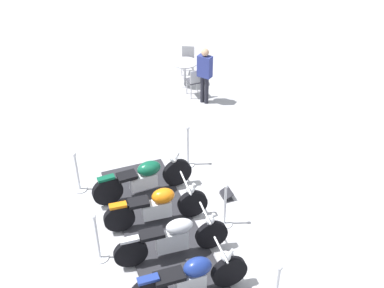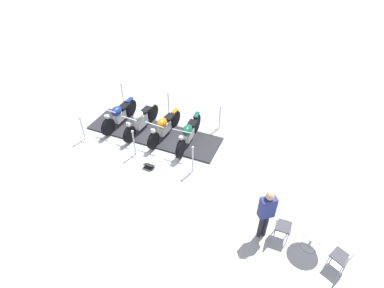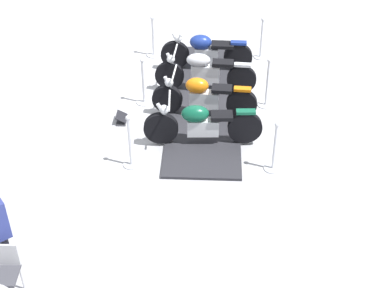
% 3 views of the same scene
% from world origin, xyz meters
% --- Properties ---
extents(ground_plane, '(80.00, 80.00, 0.00)m').
position_xyz_m(ground_plane, '(0.00, 0.00, 0.00)').
color(ground_plane, '#B2B2B7').
extents(display_platform, '(5.31, 2.23, 0.06)m').
position_xyz_m(display_platform, '(0.00, 0.00, 0.03)').
color(display_platform, '#28282D').
rests_on(display_platform, ground_plane).
extents(motorcycle_navy, '(0.63, 2.15, 0.98)m').
position_xyz_m(motorcycle_navy, '(1.45, 0.24, 0.52)').
color(motorcycle_navy, black).
rests_on(motorcycle_navy, display_platform).
extents(motorcycle_chrome, '(0.62, 2.24, 0.95)m').
position_xyz_m(motorcycle_chrome, '(0.48, 0.11, 0.53)').
color(motorcycle_chrome, black).
rests_on(motorcycle_chrome, display_platform).
extents(motorcycle_copper, '(0.77, 2.19, 0.94)m').
position_xyz_m(motorcycle_copper, '(-0.49, -0.03, 0.50)').
color(motorcycle_copper, black).
rests_on(motorcycle_copper, display_platform).
extents(motorcycle_forest, '(0.77, 2.27, 0.98)m').
position_xyz_m(motorcycle_forest, '(-1.46, -0.17, 0.51)').
color(motorcycle_forest, black).
rests_on(motorcycle_forest, display_platform).
extents(stanchion_left_rear, '(0.32, 0.32, 1.04)m').
position_xyz_m(stanchion_left_rear, '(-1.97, -1.63, 0.34)').
color(stanchion_left_rear, silver).
rests_on(stanchion_left_rear, ground_plane).
extents(stanchion_right_mid, '(0.34, 0.34, 1.08)m').
position_xyz_m(stanchion_right_mid, '(-0.19, 1.31, 0.34)').
color(stanchion_right_mid, silver).
rests_on(stanchion_right_mid, ground_plane).
extents(stanchion_left_mid, '(0.34, 0.34, 1.14)m').
position_xyz_m(stanchion_left_mid, '(0.19, -1.31, 0.36)').
color(stanchion_left_mid, silver).
rests_on(stanchion_left_mid, ground_plane).
extents(stanchion_right_rear, '(0.31, 0.31, 1.12)m').
position_xyz_m(stanchion_right_rear, '(-2.36, 0.99, 0.38)').
color(stanchion_right_rear, silver).
rests_on(stanchion_right_rear, ground_plane).
extents(info_placard, '(0.39, 0.26, 0.19)m').
position_xyz_m(info_placard, '(-0.99, 1.58, 0.06)').
color(info_placard, '#333338').
rests_on(info_placard, ground_plane).
extents(cafe_table, '(0.79, 0.79, 0.76)m').
position_xyz_m(cafe_table, '(-6.41, 1.75, 0.57)').
color(cafe_table, '#B7B7BC').
rests_on(cafe_table, ground_plane).
extents(cafe_chair_near_table, '(0.51, 0.51, 0.87)m').
position_xyz_m(cafe_chair_near_table, '(-7.18, 2.00, 0.52)').
color(cafe_chair_near_table, '#B7B7BC').
rests_on(cafe_chair_near_table, ground_plane).
extents(cafe_chair_across_table, '(0.46, 0.46, 0.92)m').
position_xyz_m(cafe_chair_across_table, '(-5.60, 1.89, 0.54)').
color(cafe_chair_across_table, '#B7B7BC').
rests_on(cafe_chair_across_table, ground_plane).
extents(bystander_person, '(0.44, 0.44, 1.70)m').
position_xyz_m(bystander_person, '(-5.20, 2.08, 1.02)').
color(bystander_person, '#23232D').
rests_on(bystander_person, ground_plane).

